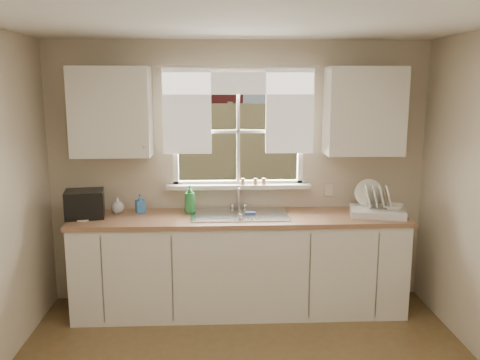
{
  "coord_description": "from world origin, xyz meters",
  "views": [
    {
      "loc": [
        -0.2,
        -2.81,
        2.1
      ],
      "look_at": [
        0.0,
        1.65,
        1.25
      ],
      "focal_mm": 38.0,
      "sensor_mm": 36.0,
      "label": 1
    }
  ],
  "objects_px": {
    "cup": "(84,213)",
    "black_appliance": "(85,204)",
    "dish_rack": "(377,208)",
    "soap_bottle_a": "(190,199)"
  },
  "relations": [
    {
      "from": "dish_rack",
      "to": "cup",
      "type": "relative_size",
      "value": 4.08
    },
    {
      "from": "dish_rack",
      "to": "soap_bottle_a",
      "type": "distance_m",
      "value": 1.73
    },
    {
      "from": "dish_rack",
      "to": "soap_bottle_a",
      "type": "relative_size",
      "value": 1.98
    },
    {
      "from": "cup",
      "to": "black_appliance",
      "type": "distance_m",
      "value": 0.09
    },
    {
      "from": "soap_bottle_a",
      "to": "cup",
      "type": "relative_size",
      "value": 2.06
    },
    {
      "from": "soap_bottle_a",
      "to": "black_appliance",
      "type": "bearing_deg",
      "value": -173.01
    },
    {
      "from": "dish_rack",
      "to": "cup",
      "type": "height_order",
      "value": "dish_rack"
    },
    {
      "from": "dish_rack",
      "to": "soap_bottle_a",
      "type": "bearing_deg",
      "value": 175.34
    },
    {
      "from": "black_appliance",
      "to": "soap_bottle_a",
      "type": "bearing_deg",
      "value": -4.69
    },
    {
      "from": "dish_rack",
      "to": "black_appliance",
      "type": "bearing_deg",
      "value": 179.0
    }
  ]
}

